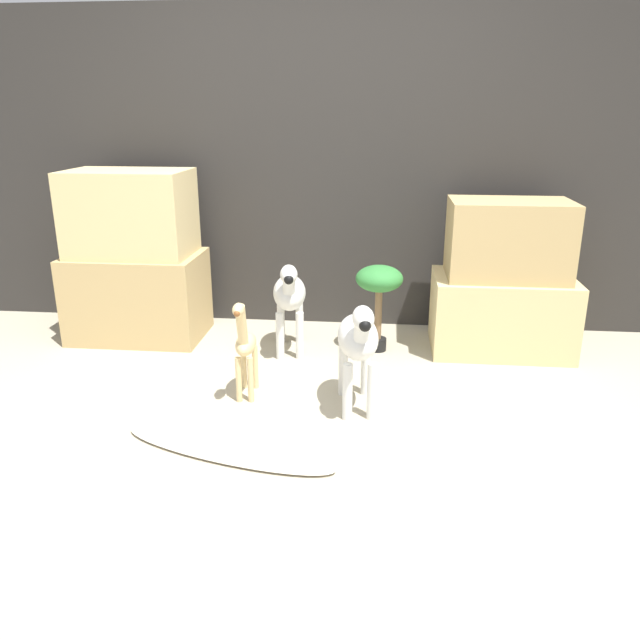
# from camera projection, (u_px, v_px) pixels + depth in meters

# --- Properties ---
(ground_plane) EXTENTS (14.00, 14.00, 0.00)m
(ground_plane) POSITION_uv_depth(u_px,v_px,m) (287.00, 428.00, 3.13)
(ground_plane) COLOR #B2A88E
(wall_back) EXTENTS (6.40, 0.08, 2.20)m
(wall_back) POSITION_uv_depth(u_px,v_px,m) (322.00, 172.00, 4.38)
(wall_back) COLOR #2D2B28
(wall_back) RESTS_ON ground_plane
(rock_pillar_left) EXTENTS (0.89, 0.57, 1.15)m
(rock_pillar_left) POSITION_uv_depth(u_px,v_px,m) (135.00, 261.00, 4.24)
(rock_pillar_left) COLOR tan
(rock_pillar_left) RESTS_ON ground_plane
(rock_pillar_right) EXTENTS (0.89, 0.57, 0.99)m
(rock_pillar_right) POSITION_uv_depth(u_px,v_px,m) (504.00, 284.00, 4.02)
(rock_pillar_right) COLOR #DBC184
(rock_pillar_right) RESTS_ON ground_plane
(zebra_right) EXTENTS (0.27, 0.56, 0.63)m
(zebra_right) POSITION_uv_depth(u_px,v_px,m) (358.00, 340.00, 3.22)
(zebra_right) COLOR silver
(zebra_right) RESTS_ON ground_plane
(zebra_left) EXTENTS (0.27, 0.56, 0.63)m
(zebra_left) POSITION_uv_depth(u_px,v_px,m) (289.00, 295.00, 4.00)
(zebra_left) COLOR silver
(zebra_left) RESTS_ON ground_plane
(giraffe_figurine) EXTENTS (0.12, 0.38, 0.59)m
(giraffe_figurine) POSITION_uv_depth(u_px,v_px,m) (245.00, 345.00, 3.38)
(giraffe_figurine) COLOR #E0C184
(giraffe_figurine) RESTS_ON ground_plane
(potted_palm_front) EXTENTS (0.30, 0.30, 0.58)m
(potted_palm_front) POSITION_uv_depth(u_px,v_px,m) (379.00, 285.00, 4.00)
(potted_palm_front) COLOR black
(potted_palm_front) RESTS_ON ground_plane
(surfboard) EXTENTS (1.11, 0.54, 0.07)m
(surfboard) POSITION_uv_depth(u_px,v_px,m) (225.00, 447.00, 2.93)
(surfboard) COLOR silver
(surfboard) RESTS_ON ground_plane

